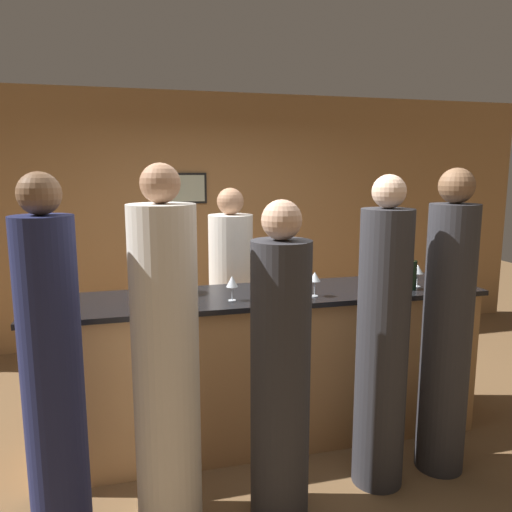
% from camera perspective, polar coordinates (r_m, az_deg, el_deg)
% --- Properties ---
extents(ground_plane, '(14.00, 14.00, 0.00)m').
position_cam_1_polar(ground_plane, '(3.94, 0.95, -19.87)').
color(ground_plane, brown).
extents(back_wall, '(8.00, 0.08, 2.80)m').
position_cam_1_polar(back_wall, '(5.74, -5.36, 4.27)').
color(back_wall, '#A37547').
rests_on(back_wall, ground_plane).
extents(bar_counter, '(3.16, 0.69, 1.09)m').
position_cam_1_polar(bar_counter, '(3.70, 0.98, -12.46)').
color(bar_counter, '#B27F4C').
rests_on(bar_counter, ground_plane).
extents(bartender, '(0.37, 0.37, 1.81)m').
position_cam_1_polar(bartender, '(4.24, -2.85, -5.43)').
color(bartender, silver).
rests_on(bartender, ground_plane).
extents(guest_0, '(0.31, 0.31, 1.93)m').
position_cam_1_polar(guest_0, '(3.17, 14.22, -9.75)').
color(guest_0, '#2D2D33').
rests_on(guest_0, ground_plane).
extents(guest_1, '(0.33, 0.33, 1.80)m').
position_cam_1_polar(guest_1, '(2.82, 2.80, -13.31)').
color(guest_1, '#2D2D33').
rests_on(guest_1, ground_plane).
extents(guest_2, '(0.35, 0.35, 1.99)m').
position_cam_1_polar(guest_2, '(2.75, -10.24, -12.14)').
color(guest_2, silver).
rests_on(guest_2, ground_plane).
extents(guest_3, '(0.31, 0.31, 1.96)m').
position_cam_1_polar(guest_3, '(3.43, 20.97, -8.13)').
color(guest_3, '#2D2D33').
rests_on(guest_3, ground_plane).
extents(guest_4, '(0.30, 0.30, 1.94)m').
position_cam_1_polar(guest_4, '(2.78, -22.22, -12.66)').
color(guest_4, '#1E234C').
rests_on(guest_4, ground_plane).
extents(wine_bottle_0, '(0.08, 0.08, 0.28)m').
position_cam_1_polar(wine_bottle_0, '(3.78, 17.31, -2.03)').
color(wine_bottle_0, black).
rests_on(wine_bottle_0, bar_counter).
extents(wine_bottle_1, '(0.07, 0.07, 0.29)m').
position_cam_1_polar(wine_bottle_1, '(3.44, 1.35, -2.53)').
color(wine_bottle_1, black).
rests_on(wine_bottle_1, bar_counter).
extents(ice_bucket, '(0.19, 0.19, 0.21)m').
position_cam_1_polar(ice_bucket, '(3.54, -10.18, -2.58)').
color(ice_bucket, silver).
rests_on(ice_bucket, bar_counter).
extents(wine_glass_0, '(0.08, 0.08, 0.17)m').
position_cam_1_polar(wine_glass_0, '(3.43, 6.73, -2.43)').
color(wine_glass_0, silver).
rests_on(wine_glass_0, bar_counter).
extents(wine_glass_1, '(0.08, 0.08, 0.17)m').
position_cam_1_polar(wine_glass_1, '(3.30, -2.76, -2.98)').
color(wine_glass_1, silver).
rests_on(wine_glass_1, bar_counter).
extents(wine_glass_2, '(0.08, 0.08, 0.17)m').
position_cam_1_polar(wine_glass_2, '(3.87, 18.00, -1.49)').
color(wine_glass_2, silver).
rests_on(wine_glass_2, bar_counter).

